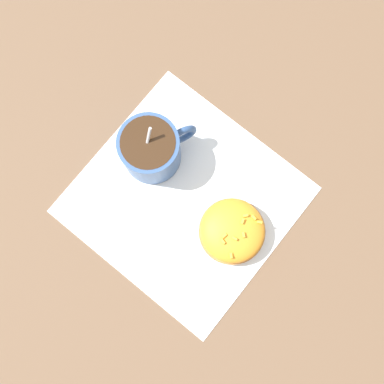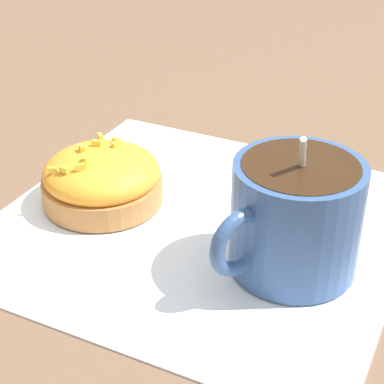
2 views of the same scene
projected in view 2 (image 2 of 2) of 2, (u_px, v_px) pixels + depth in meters
name	position (u px, v px, depth m)	size (l,w,h in m)	color
ground_plane	(200.00, 225.00, 0.47)	(3.00, 3.00, 0.00)	brown
paper_napkin	(200.00, 223.00, 0.47)	(0.32, 0.31, 0.00)	white
coffee_cup	(295.00, 213.00, 0.40)	(0.08, 0.11, 0.10)	#335184
frosted_pastry	(102.00, 178.00, 0.48)	(0.09, 0.09, 0.04)	#B2753D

